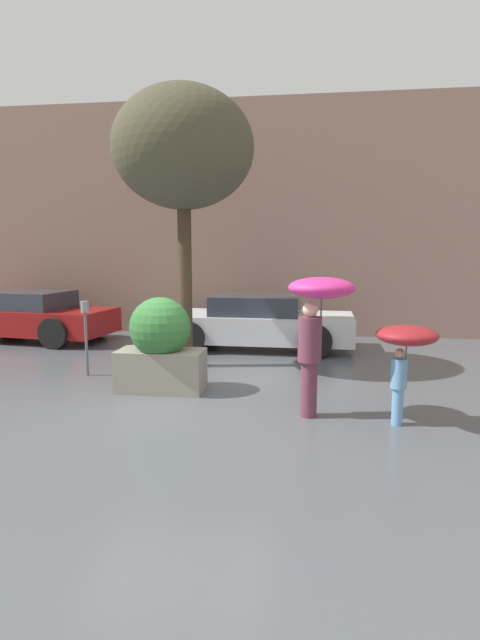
{
  "coord_description": "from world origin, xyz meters",
  "views": [
    {
      "loc": [
        1.73,
        -6.6,
        2.23
      ],
      "look_at": [
        0.6,
        1.6,
        1.05
      ],
      "focal_mm": 28.0,
      "sensor_mm": 36.0,
      "label": 1
    }
  ],
  "objects_px": {
    "parked_car_near": "(256,323)",
    "street_tree": "(183,150)",
    "planter_box": "(161,345)",
    "parking_meter": "(85,322)",
    "person_adult": "(318,310)",
    "parked_car_far": "(31,317)",
    "person_child": "(405,343)"
  },
  "relations": [
    {
      "from": "planter_box",
      "to": "parked_car_near",
      "type": "xyz_separation_m",
      "value": [
        1.13,
        3.64,
        -0.16
      ]
    },
    {
      "from": "planter_box",
      "to": "person_adult",
      "type": "xyz_separation_m",
      "value": [
        2.41,
        -0.91,
        0.7
      ]
    },
    {
      "from": "street_tree",
      "to": "parking_meter",
      "type": "xyz_separation_m",
      "value": [
        -1.57,
        -0.93,
        -3.05
      ]
    },
    {
      "from": "planter_box",
      "to": "street_tree",
      "type": "xyz_separation_m",
      "value": [
        -0.01,
        1.68,
        3.27
      ]
    },
    {
      "from": "person_adult",
      "to": "parking_meter",
      "type": "bearing_deg",
      "value": 149.2
    },
    {
      "from": "street_tree",
      "to": "planter_box",
      "type": "bearing_deg",
      "value": -89.7
    },
    {
      "from": "planter_box",
      "to": "parked_car_far",
      "type": "relative_size",
      "value": 0.35
    },
    {
      "from": "parked_car_far",
      "to": "person_child",
      "type": "bearing_deg",
      "value": -115.48
    },
    {
      "from": "person_adult",
      "to": "parking_meter",
      "type": "distance_m",
      "value": 4.35
    },
    {
      "from": "parked_car_near",
      "to": "person_adult",
      "type": "bearing_deg",
      "value": -162.93
    },
    {
      "from": "parked_car_near",
      "to": "street_tree",
      "type": "height_order",
      "value": "street_tree"
    },
    {
      "from": "person_adult",
      "to": "parked_car_near",
      "type": "height_order",
      "value": "person_adult"
    },
    {
      "from": "planter_box",
      "to": "parked_car_near",
      "type": "height_order",
      "value": "planter_box"
    },
    {
      "from": "person_adult",
      "to": "planter_box",
      "type": "bearing_deg",
      "value": 151.09
    },
    {
      "from": "planter_box",
      "to": "person_child",
      "type": "distance_m",
      "value": 3.69
    },
    {
      "from": "street_tree",
      "to": "parked_car_far",
      "type": "bearing_deg",
      "value": 153.42
    },
    {
      "from": "planter_box",
      "to": "person_adult",
      "type": "distance_m",
      "value": 2.67
    },
    {
      "from": "person_adult",
      "to": "parked_car_near",
      "type": "relative_size",
      "value": 0.43
    },
    {
      "from": "person_adult",
      "to": "person_child",
      "type": "bearing_deg",
      "value": -21.23
    },
    {
      "from": "planter_box",
      "to": "parking_meter",
      "type": "bearing_deg",
      "value": 154.63
    },
    {
      "from": "planter_box",
      "to": "person_child",
      "type": "relative_size",
      "value": 1.15
    },
    {
      "from": "planter_box",
      "to": "person_child",
      "type": "xyz_separation_m",
      "value": [
        3.49,
        -1.16,
        0.33
      ]
    },
    {
      "from": "parked_car_far",
      "to": "street_tree",
      "type": "height_order",
      "value": "street_tree"
    },
    {
      "from": "planter_box",
      "to": "parked_car_near",
      "type": "distance_m",
      "value": 3.81
    },
    {
      "from": "person_child",
      "to": "parked_car_near",
      "type": "xyz_separation_m",
      "value": [
        -2.37,
        4.8,
        -0.49
      ]
    },
    {
      "from": "planter_box",
      "to": "parking_meter",
      "type": "distance_m",
      "value": 1.76
    },
    {
      "from": "planter_box",
      "to": "parked_car_near",
      "type": "relative_size",
      "value": 0.34
    },
    {
      "from": "person_adult",
      "to": "parked_car_near",
      "type": "bearing_deg",
      "value": 97.57
    },
    {
      "from": "person_child",
      "to": "street_tree",
      "type": "relative_size",
      "value": 0.25
    },
    {
      "from": "parked_car_far",
      "to": "parked_car_near",
      "type": "bearing_deg",
      "value": -85.98
    },
    {
      "from": "planter_box",
      "to": "parked_car_far",
      "type": "xyz_separation_m",
      "value": [
        -4.5,
        3.93,
        -0.16
      ]
    },
    {
      "from": "parked_car_near",
      "to": "street_tree",
      "type": "relative_size",
      "value": 0.85
    }
  ]
}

